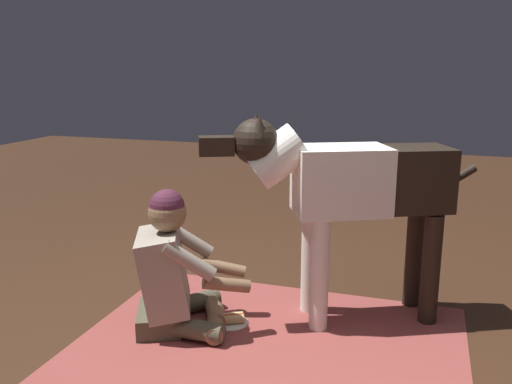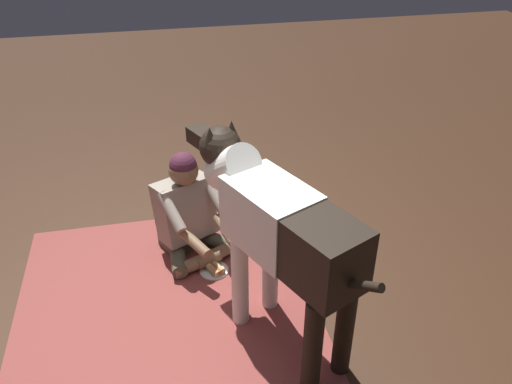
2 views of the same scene
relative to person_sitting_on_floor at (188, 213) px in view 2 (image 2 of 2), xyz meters
name	(u,v)px [view 2 (image 2 of 2)]	position (x,y,z in m)	size (l,w,h in m)	color
ground_plane	(193,317)	(-0.70, 0.07, -0.33)	(14.03, 14.03, 0.00)	#3D2415
area_rug	(166,306)	(-0.57, 0.22, -0.33)	(2.04, 1.94, 0.01)	brown
person_sitting_on_floor	(188,213)	(0.00, 0.00, 0.00)	(0.71, 0.62, 0.81)	#4E4C39
large_dog	(277,227)	(-0.91, -0.42, 0.46)	(1.47, 0.79, 1.21)	white
hot_dog_on_plate	(214,269)	(-0.29, -0.13, -0.31)	(0.21, 0.21, 0.06)	white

